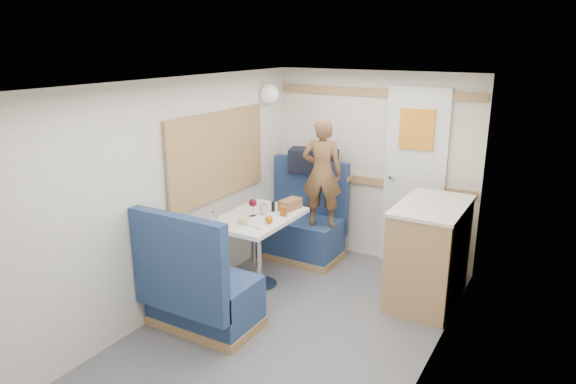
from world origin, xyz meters
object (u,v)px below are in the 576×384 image
Objects in this scene: dome_light at (269,94)px; beer_glass at (283,212)px; pepper_grinder at (273,207)px; bench_near at (200,295)px; tumbler_right at (264,210)px; person at (322,173)px; dinette_table at (257,232)px; tumbler_left at (214,218)px; wine_glass at (253,204)px; galley_counter at (429,252)px; duffel_bag at (314,161)px; cheese_block at (244,220)px; bread_loaf at (290,204)px; bench_far at (301,230)px; orange_fruit at (269,219)px; tray at (264,221)px.

beer_glass is (0.61, -0.75, -0.98)m from dome_light.
bench_near is at bearing -93.09° from pepper_grinder.
person is at bearing 70.25° from tumbler_right.
dinette_table is 0.28m from pepper_grinder.
tumbler_left is at bearing -134.90° from beer_glass.
person is 0.85m from wine_glass.
galley_counter is 1.94m from tumbler_left.
duffel_bag is 5.09× the size of beer_glass.
galley_counter reaches higher than pepper_grinder.
cheese_block is (0.02, 0.63, 0.46)m from bench_near.
galley_counter is 3.95× the size of bread_loaf.
tumbler_right is at bearing -162.37° from beer_glass.
bench_far reaches higher than galley_counter.
dinette_table is 0.90m from bench_far.
tumbler_right is 0.15m from pepper_grinder.
person reaches higher than orange_fruit.
wine_glass is (-1.50, -0.57, 0.38)m from galley_counter.
galley_counter reaches higher than beer_glass.
person is 10.38× the size of tumbler_left.
bench_far is 6.25× the size of wine_glass.
pepper_grinder is at bearing 87.22° from tumbler_right.
dinette_table is 0.32m from beer_glass.
cheese_block reaches higher than tray.
tray is at bearing -24.01° from wine_glass.
wine_glass is (0.36, -0.87, -0.91)m from dome_light.
bench_near is 9.26× the size of tumbler_right.
dinette_table is 0.30m from cheese_block.
tray is at bearing 47.18° from cheese_block.
bench_near reaches higher than orange_fruit.
person is 0.49m from bread_loaf.
bench_near reaches higher than tumbler_right.
dinette_table is at bearing -105.89° from duffel_bag.
dome_light is at bearing 112.33° from wine_glass.
dome_light is 1.56m from tumbler_left.
bread_loaf is at bearing 87.11° from tray.
tumbler_left is at bearing -145.06° from tray.
pepper_grinder reaches higher than tray.
orange_fruit is 0.67× the size of cheese_block.
person is at bearing 66.04° from pepper_grinder.
dinette_table is 9.62× the size of pepper_grinder.
bench_near is 1.02m from tumbler_right.
beer_glass is (-0.08, -0.64, -0.24)m from person.
orange_fruit is at bearing 72.56° from bench_near.
bread_loaf is at bearing -170.51° from galley_counter.
dinette_table is at bearing 144.81° from tray.
person is at bearing 73.80° from cheese_block.
dome_light is 0.57× the size of tray.
galley_counter is at bearing 28.15° from tumbler_left.
dinette_table is 1.57m from galley_counter.
duffel_bag is 1.26m from tray.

